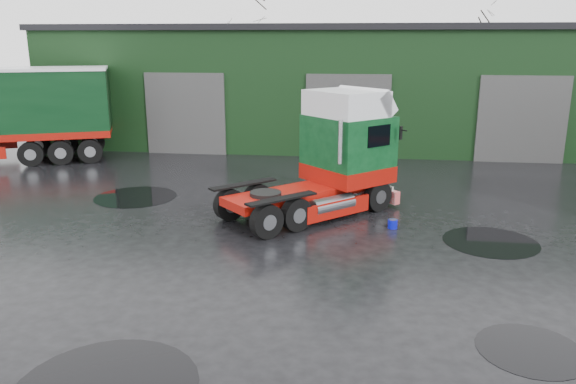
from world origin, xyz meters
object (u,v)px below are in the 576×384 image
object	(u,v)px
tree_back_a	(248,50)
tree_back_b	(465,65)
wash_bucket	(393,224)
hero_tractor	(306,155)
warehouse	(351,83)

from	to	relation	value
tree_back_a	tree_back_b	size ratio (longest dim) A/B	1.27
tree_back_a	tree_back_b	xyz separation A→B (m)	(16.00, 0.00, -1.00)
tree_back_a	tree_back_b	world-z (taller)	tree_back_a
wash_bucket	hero_tractor	bearing A→B (deg)	161.07
wash_bucket	tree_back_a	size ratio (longest dim) A/B	0.03
hero_tractor	wash_bucket	xyz separation A→B (m)	(2.78, -0.95, -1.87)
warehouse	tree_back_a	distance (m)	12.90
tree_back_a	tree_back_b	bearing A→B (deg)	0.00
wash_bucket	tree_back_b	bearing A→B (deg)	76.63
tree_back_a	hero_tractor	bearing A→B (deg)	-74.79
hero_tractor	wash_bucket	distance (m)	3.48
hero_tractor	tree_back_b	bearing A→B (deg)	116.44
warehouse	tree_back_b	world-z (taller)	tree_back_b
hero_tractor	wash_bucket	size ratio (longest dim) A/B	22.31
warehouse	tree_back_b	size ratio (longest dim) A/B	4.32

